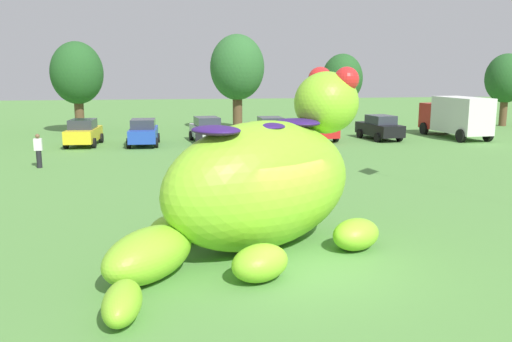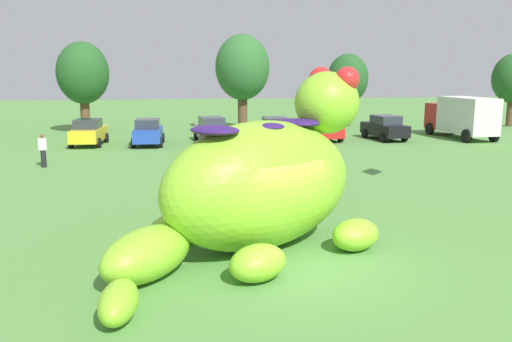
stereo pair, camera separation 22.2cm
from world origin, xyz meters
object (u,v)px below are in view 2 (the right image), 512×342
object	(u,v)px
box_truck	(462,116)
car_red	(323,128)
car_yellow	(89,132)
car_silver	(211,129)
car_blue	(148,132)
spectator_near_inflatable	(203,144)
giant_inflatable_creature	(261,183)
car_black	(385,128)
spectator_mid_field	(43,151)
car_green	(275,130)

from	to	relation	value
box_truck	car_red	bearing A→B (deg)	178.32
car_yellow	car_silver	xyz separation A→B (m)	(7.99, 0.50, 0.00)
car_blue	spectator_near_inflatable	world-z (taller)	car_blue
giant_inflatable_creature	car_red	distance (m)	23.37
car_black	spectator_mid_field	xyz separation A→B (m)	(-21.04, -8.03, -0.01)
car_red	car_blue	bearing A→B (deg)	-175.68
car_green	spectator_mid_field	world-z (taller)	car_green
car_silver	spectator_near_inflatable	world-z (taller)	car_silver
spectator_near_inflatable	car_green	bearing A→B (deg)	51.33
car_blue	car_black	bearing A→B (deg)	1.81
box_truck	spectator_mid_field	distance (m)	28.01
car_blue	car_black	distance (m)	16.31
car_yellow	box_truck	size ratio (longest dim) A/B	0.64
car_blue	car_yellow	bearing A→B (deg)	173.28
giant_inflatable_creature	car_black	xyz separation A→B (m)	(12.00, 21.69, -0.94)
spectator_mid_field	car_yellow	bearing A→B (deg)	83.43
car_red	spectator_mid_field	distance (m)	18.67
giant_inflatable_creature	car_red	bearing A→B (deg)	70.95
giant_inflatable_creature	spectator_near_inflatable	world-z (taller)	giant_inflatable_creature
car_yellow	car_red	xyz separation A→B (m)	(15.75, 0.45, 0.00)
box_truck	car_silver	bearing A→B (deg)	178.89
car_blue	car_green	xyz separation A→B (m)	(8.40, 0.22, 0.00)
car_blue	car_red	bearing A→B (deg)	4.32
box_truck	spectator_near_inflatable	xyz separation A→B (m)	(-18.74, -6.75, -0.75)
giant_inflatable_creature	box_truck	xyz separation A→B (m)	(17.75, 21.78, -0.20)
spectator_near_inflatable	box_truck	bearing A→B (deg)	19.82
box_truck	car_black	bearing A→B (deg)	-179.11
car_blue	car_silver	distance (m)	4.27
car_green	car_black	xyz separation A→B (m)	(7.90, 0.29, 0.00)
car_red	car_yellow	bearing A→B (deg)	-178.36
car_green	box_truck	distance (m)	13.67
car_green	box_truck	size ratio (longest dim) A/B	0.63
car_silver	car_green	world-z (taller)	same
giant_inflatable_creature	box_truck	world-z (taller)	giant_inflatable_creature
car_blue	car_green	world-z (taller)	same
car_silver	spectator_near_inflatable	size ratio (longest dim) A/B	2.51
car_silver	car_red	bearing A→B (deg)	-0.37
car_blue	spectator_mid_field	size ratio (longest dim) A/B	2.41
spectator_near_inflatable	spectator_mid_field	xyz separation A→B (m)	(-8.05, -1.36, 0.00)
car_black	spectator_near_inflatable	xyz separation A→B (m)	(-12.99, -6.67, -0.01)
car_green	spectator_mid_field	size ratio (longest dim) A/B	2.42
car_black	car_yellow	bearing A→B (deg)	-179.82
box_truck	car_blue	bearing A→B (deg)	-178.43
car_yellow	car_green	bearing A→B (deg)	-1.08
car_red	car_black	world-z (taller)	same
car_blue	spectator_mid_field	bearing A→B (deg)	-122.28
car_green	box_truck	bearing A→B (deg)	1.61
car_blue	spectator_near_inflatable	bearing A→B (deg)	-61.76
car_red	car_silver	bearing A→B (deg)	179.63
car_green	car_red	bearing A→B (deg)	10.94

